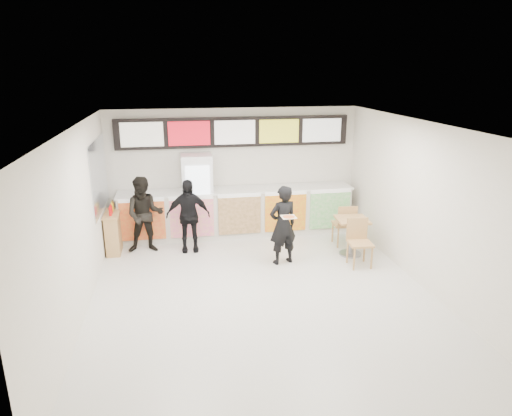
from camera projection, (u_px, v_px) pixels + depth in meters
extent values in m
plane|color=beige|center=(262.00, 293.00, 8.22)|extent=(7.00, 7.00, 0.00)
plane|color=white|center=(262.00, 126.00, 7.34)|extent=(7.00, 7.00, 0.00)
plane|color=silver|center=(235.00, 171.00, 11.07)|extent=(6.00, 0.00, 6.00)
plane|color=silver|center=(78.00, 225.00, 7.27)|extent=(0.00, 7.00, 7.00)
plane|color=silver|center=(424.00, 205.00, 8.29)|extent=(0.00, 7.00, 7.00)
cube|color=silver|center=(237.00, 213.00, 10.98)|extent=(5.50, 0.70, 1.10)
cube|color=silver|center=(237.00, 190.00, 10.81)|extent=(5.56, 0.76, 0.04)
cube|color=red|center=(143.00, 221.00, 10.23)|extent=(0.99, 0.02, 0.90)
cube|color=#F3369F|center=(192.00, 218.00, 10.42)|extent=(0.99, 0.02, 0.90)
cube|color=brown|center=(240.00, 215.00, 10.60)|extent=(0.99, 0.02, 0.90)
cube|color=gold|center=(286.00, 213.00, 10.79)|extent=(0.99, 0.02, 0.90)
cube|color=green|center=(330.00, 210.00, 10.98)|extent=(0.99, 0.02, 0.90)
cube|color=black|center=(235.00, 132.00, 10.72)|extent=(5.50, 0.12, 0.70)
cube|color=beige|center=(142.00, 135.00, 10.29)|extent=(0.95, 0.02, 0.55)
cube|color=red|center=(189.00, 133.00, 10.47)|extent=(0.95, 0.02, 0.55)
cube|color=silver|center=(235.00, 132.00, 10.65)|extent=(0.95, 0.02, 0.55)
cube|color=gold|center=(279.00, 131.00, 10.83)|extent=(0.95, 0.02, 0.55)
cube|color=silver|center=(322.00, 130.00, 11.01)|extent=(0.95, 0.02, 0.55)
cube|color=white|center=(198.00, 197.00, 10.70)|extent=(0.70, 0.65, 2.00)
cube|color=white|center=(198.00, 198.00, 10.37)|extent=(0.54, 0.02, 1.50)
cylinder|color=green|center=(190.00, 223.00, 10.55)|extent=(0.07, 0.07, 0.22)
cylinder|color=#FFA115|center=(196.00, 223.00, 10.57)|extent=(0.07, 0.07, 0.22)
cylinder|color=red|center=(202.00, 223.00, 10.59)|extent=(0.07, 0.07, 0.22)
cylinder|color=blue|center=(208.00, 222.00, 10.62)|extent=(0.07, 0.07, 0.22)
cylinder|color=#FFA115|center=(189.00, 208.00, 10.44)|extent=(0.07, 0.07, 0.22)
cylinder|color=red|center=(196.00, 207.00, 10.46)|extent=(0.07, 0.07, 0.22)
cylinder|color=blue|center=(202.00, 207.00, 10.48)|extent=(0.07, 0.07, 0.22)
cylinder|color=green|center=(208.00, 207.00, 10.51)|extent=(0.07, 0.07, 0.22)
cylinder|color=red|center=(189.00, 192.00, 10.32)|extent=(0.07, 0.07, 0.22)
cylinder|color=blue|center=(195.00, 191.00, 10.35)|extent=(0.07, 0.07, 0.22)
cylinder|color=green|center=(201.00, 191.00, 10.37)|extent=(0.07, 0.07, 0.22)
cylinder|color=#FFA115|center=(207.00, 191.00, 10.39)|extent=(0.07, 0.07, 0.22)
cylinder|color=blue|center=(188.00, 175.00, 10.21)|extent=(0.07, 0.07, 0.22)
cylinder|color=green|center=(194.00, 175.00, 10.23)|extent=(0.07, 0.07, 0.22)
cylinder|color=#FFA115|center=(201.00, 175.00, 10.26)|extent=(0.07, 0.07, 0.22)
cylinder|color=red|center=(207.00, 174.00, 10.28)|extent=(0.07, 0.07, 0.22)
cube|color=#B2B7BF|center=(99.00, 175.00, 9.50)|extent=(0.01, 2.00, 1.50)
imported|color=black|center=(283.00, 225.00, 9.28)|extent=(0.69, 0.54, 1.66)
imported|color=black|center=(145.00, 215.00, 9.88)|extent=(0.84, 0.66, 1.69)
imported|color=black|center=(188.00, 216.00, 9.93)|extent=(0.96, 0.41, 1.62)
cube|color=beige|center=(289.00, 217.00, 8.76)|extent=(0.28, 0.28, 0.01)
cone|color=#CC7233|center=(289.00, 216.00, 8.76)|extent=(0.36, 0.36, 0.02)
cube|color=tan|center=(352.00, 220.00, 9.71)|extent=(0.71, 0.71, 0.04)
cylinder|color=gray|center=(351.00, 237.00, 9.82)|extent=(0.09, 0.09, 0.79)
cylinder|color=gray|center=(350.00, 254.00, 9.94)|extent=(0.48, 0.48, 0.03)
cube|color=tan|center=(360.00, 243.00, 9.22)|extent=(0.50, 0.50, 0.04)
cube|color=tan|center=(357.00, 228.00, 9.35)|extent=(0.44, 0.07, 0.46)
cube|color=tan|center=(344.00, 224.00, 10.37)|extent=(0.50, 0.50, 0.04)
cube|color=tan|center=(348.00, 216.00, 10.10)|extent=(0.44, 0.07, 0.46)
cube|color=tan|center=(114.00, 233.00, 9.99)|extent=(0.29, 0.76, 0.86)
cube|color=tan|center=(112.00, 214.00, 9.85)|extent=(0.32, 0.80, 0.04)
cylinder|color=red|center=(110.00, 212.00, 9.63)|extent=(0.06, 0.06, 0.17)
cylinder|color=red|center=(111.00, 210.00, 9.78)|extent=(0.06, 0.06, 0.17)
cylinder|color=yellow|center=(112.00, 207.00, 9.93)|extent=(0.06, 0.06, 0.17)
cylinder|color=brown|center=(113.00, 205.00, 10.07)|extent=(0.06, 0.06, 0.17)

